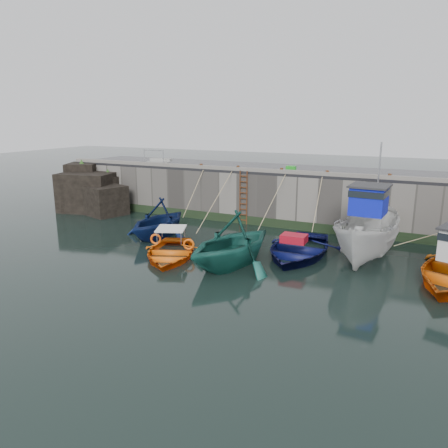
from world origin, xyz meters
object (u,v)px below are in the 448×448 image
at_px(boat_near_blacktrim, 232,265).
at_px(bollard_b, 238,168).
at_px(fish_crate, 291,168).
at_px(ladder, 243,198).
at_px(bollard_d, 327,173).
at_px(bollard_e, 390,176).
at_px(boat_near_blue, 170,257).
at_px(bollard_a, 201,166).
at_px(boat_near_white, 159,236).
at_px(bollard_c, 282,170).
at_px(boat_far_white, 368,236).
at_px(boat_near_navy, 298,255).

xyz_separation_m(boat_near_blacktrim, bollard_b, (-2.98, 7.38, 3.30)).
bearing_deg(bollard_b, fish_crate, 24.55).
height_order(ladder, bollard_d, bollard_d).
relative_size(ladder, boat_near_blacktrim, 0.63).
bearing_deg(bollard_e, boat_near_blue, -138.53).
relative_size(bollard_d, bollard_e, 1.00).
distance_m(bollard_a, bollard_d, 7.80).
height_order(boat_near_blacktrim, bollard_b, bollard_b).
distance_m(bollard_a, bollard_b, 2.50).
distance_m(ladder, boat_near_blue, 7.43).
bearing_deg(boat_near_blue, bollard_a, 85.20).
distance_m(boat_near_blue, boat_near_blacktrim, 3.05).
relative_size(boat_near_blue, bollard_d, 16.16).
distance_m(fish_crate, bollard_e, 5.79).
height_order(boat_near_white, bollard_d, bollard_d).
bearing_deg(ladder, bollard_c, 8.67).
xyz_separation_m(boat_far_white, bollard_a, (-10.65, 3.81, 2.24)).
height_order(ladder, fish_crate, fish_crate).
height_order(boat_near_white, bollard_e, bollard_e).
bearing_deg(fish_crate, boat_near_blacktrim, -94.72).
distance_m(bollard_a, bollard_c, 5.20).
relative_size(boat_near_white, bollard_e, 16.12).
height_order(boat_far_white, bollard_b, boat_far_white).
bearing_deg(boat_near_white, ladder, 56.86).
distance_m(ladder, boat_far_white, 8.42).
bearing_deg(bollard_e, bollard_d, 180.00).
xyz_separation_m(boat_near_white, bollard_a, (-0.01, 4.84, 3.30)).
bearing_deg(bollard_b, bollard_c, 0.00).
relative_size(fish_crate, bollard_e, 2.01).
bearing_deg(boat_near_blacktrim, boat_near_blue, -162.12).
height_order(boat_far_white, fish_crate, boat_far_white).
bearing_deg(bollard_d, ladder, -176.00).
bearing_deg(ladder, bollard_d, 4.00).
relative_size(boat_near_white, fish_crate, 8.01).
xyz_separation_m(boat_far_white, bollard_e, (0.35, 3.81, 2.24)).
distance_m(bollard_b, bollard_d, 5.30).
height_order(boat_near_white, bollard_a, bollard_a).
relative_size(boat_near_blacktrim, bollard_e, 18.20).
bearing_deg(bollard_e, boat_near_navy, -124.83).
xyz_separation_m(boat_near_navy, fish_crate, (-2.33, 6.07, 3.29)).
height_order(fish_crate, bollard_e, bollard_e).
xyz_separation_m(bollard_c, bollard_d, (2.60, 0.00, 0.00)).
xyz_separation_m(boat_far_white, bollard_d, (-2.85, 3.81, 2.24)).
bearing_deg(boat_near_navy, boat_near_blacktrim, -131.29).
bearing_deg(boat_near_blacktrim, bollard_d, 86.82).
relative_size(boat_far_white, fish_crate, 11.84).
bearing_deg(bollard_a, bollard_d, 0.00).
relative_size(boat_near_navy, bollard_c, 19.61).
height_order(boat_near_white, boat_near_blacktrim, boat_near_blacktrim).
relative_size(ladder, boat_near_white, 0.71).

